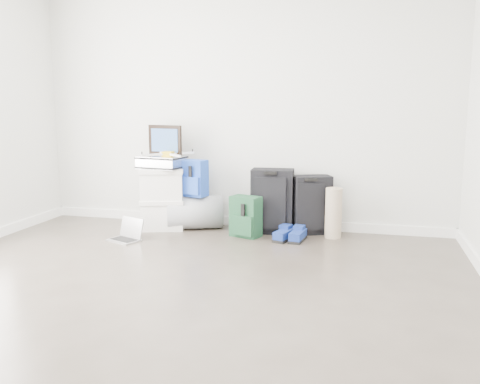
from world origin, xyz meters
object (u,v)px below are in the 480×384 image
(boxes_stack, at_px, (163,198))
(carry_on, at_px, (311,205))
(briefcase, at_px, (162,162))
(laptop, at_px, (127,235))
(large_suitcase, at_px, (272,201))
(duffel_bag, at_px, (195,212))

(boxes_stack, xyz_separation_m, carry_on, (1.57, 0.17, -0.03))
(briefcase, xyz_separation_m, laptop, (-0.16, -0.54, -0.67))
(laptop, bearing_deg, briefcase, 95.97)
(boxes_stack, bearing_deg, laptop, -123.37)
(briefcase, bearing_deg, large_suitcase, 14.29)
(boxes_stack, bearing_deg, briefcase, 87.43)
(carry_on, bearing_deg, laptop, 178.45)
(carry_on, distance_m, laptop, 1.89)
(briefcase, bearing_deg, boxes_stack, -67.22)
(boxes_stack, xyz_separation_m, duffel_bag, (0.34, 0.08, -0.15))
(duffel_bag, xyz_separation_m, large_suitcase, (0.84, 0.04, 0.15))
(boxes_stack, relative_size, briefcase, 1.46)
(carry_on, xyz_separation_m, laptop, (-1.73, -0.71, -0.25))
(large_suitcase, xyz_separation_m, carry_on, (0.40, 0.06, -0.03))
(carry_on, relative_size, laptop, 1.67)
(briefcase, distance_m, large_suitcase, 1.24)
(briefcase, xyz_separation_m, duffel_bag, (0.34, 0.08, -0.54))
(briefcase, distance_m, carry_on, 1.64)
(briefcase, relative_size, large_suitcase, 0.67)
(briefcase, distance_m, laptop, 0.87)
(boxes_stack, relative_size, carry_on, 1.09)
(carry_on, height_order, laptop, carry_on)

